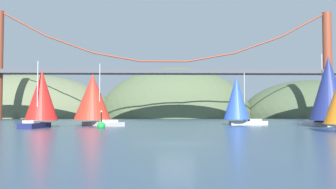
% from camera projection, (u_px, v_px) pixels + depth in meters
% --- Properties ---
extents(ground_plane, '(360.00, 360.00, 0.00)m').
position_uv_depth(ground_plane, '(176.00, 143.00, 27.18)').
color(ground_plane, '#2D4760').
extents(headland_right, '(56.28, 44.00, 31.03)m').
position_uv_depth(headland_right, '(310.00, 118.00, 163.09)').
color(headland_right, '#425138').
rests_on(headland_right, ground_plane).
extents(headland_left, '(71.49, 44.00, 35.62)m').
position_uv_depth(headland_left, '(27.00, 118.00, 161.02)').
color(headland_left, '#5B6647').
rests_on(headland_left, ground_plane).
extents(headland_center, '(62.11, 44.00, 41.42)m').
position_uv_depth(headland_center, '(176.00, 118.00, 162.10)').
color(headland_center, '#4C5B3D').
rests_on(headland_center, ground_plane).
extents(suspension_bridge, '(137.71, 6.00, 33.74)m').
position_uv_depth(suspension_bridge, '(164.00, 69.00, 122.78)').
color(suspension_bridge, brown).
rests_on(suspension_bridge, ground_plane).
extents(sailboat_scarlet_sail, '(9.99, 9.54, 10.08)m').
position_uv_depth(sailboat_scarlet_sail, '(93.00, 98.00, 65.55)').
color(sailboat_scarlet_sail, '#B7B2A8').
rests_on(sailboat_scarlet_sail, ground_plane).
extents(sailboat_blue_spinnaker, '(7.58, 4.67, 8.98)m').
position_uv_depth(sailboat_blue_spinnaker, '(237.00, 99.00, 68.55)').
color(sailboat_blue_spinnaker, '#B7B2A8').
rests_on(sailboat_blue_spinnaker, ground_plane).
extents(sailboat_red_spinnaker, '(4.91, 8.59, 9.38)m').
position_uv_depth(sailboat_red_spinnaker, '(41.00, 97.00, 57.20)').
color(sailboat_red_spinnaker, '#191E4C').
rests_on(sailboat_red_spinnaker, ground_plane).
extents(sailboat_navy_sail, '(6.74, 10.32, 11.43)m').
position_uv_depth(sailboat_navy_sail, '(328.00, 90.00, 60.95)').
color(sailboat_navy_sail, '#B7B2A8').
rests_on(sailboat_navy_sail, ground_plane).
extents(channel_buoy, '(1.10, 1.10, 2.64)m').
position_uv_depth(channel_buoy, '(101.00, 125.00, 53.96)').
color(channel_buoy, green).
rests_on(channel_buoy, ground_plane).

